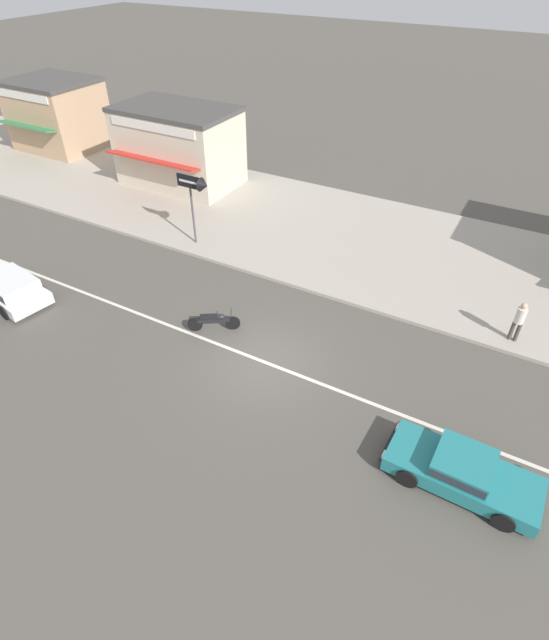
{
  "coord_description": "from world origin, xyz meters",
  "views": [
    {
      "loc": [
        6.59,
        -11.07,
        12.02
      ],
      "look_at": [
        -0.35,
        1.38,
        0.8
      ],
      "focal_mm": 28.0,
      "sensor_mm": 36.0,
      "label": 1
    }
  ],
  "objects_px": {
    "pedestrian_near_clock": "(519,319)",
    "shopfront_far_kios": "(58,114)",
    "sedan_teal_0": "(462,470)",
    "motorcycle_1": "(214,321)",
    "hatchback_white_1": "(9,287)",
    "shopfront_corner_warung": "(179,146)",
    "arrow_signboard": "(199,189)"
  },
  "relations": [
    {
      "from": "pedestrian_near_clock",
      "to": "shopfront_far_kios",
      "type": "bearing_deg",
      "value": 167.49
    },
    {
      "from": "sedan_teal_0",
      "to": "shopfront_far_kios",
      "type": "height_order",
      "value": "shopfront_far_kios"
    },
    {
      "from": "sedan_teal_0",
      "to": "motorcycle_1",
      "type": "distance_m",
      "value": 9.89
    },
    {
      "from": "sedan_teal_0",
      "to": "motorcycle_1",
      "type": "relative_size",
      "value": 2.43
    },
    {
      "from": "hatchback_white_1",
      "to": "shopfront_far_kios",
      "type": "height_order",
      "value": "shopfront_far_kios"
    },
    {
      "from": "motorcycle_1",
      "to": "shopfront_far_kios",
      "type": "distance_m",
      "value": 23.31
    },
    {
      "from": "shopfront_far_kios",
      "to": "shopfront_corner_warung",
      "type": "bearing_deg",
      "value": -4.95
    },
    {
      "from": "arrow_signboard",
      "to": "pedestrian_near_clock",
      "type": "relative_size",
      "value": 2.06
    },
    {
      "from": "motorcycle_1",
      "to": "shopfront_corner_warung",
      "type": "relative_size",
      "value": 0.26
    },
    {
      "from": "shopfront_corner_warung",
      "to": "sedan_teal_0",
      "type": "bearing_deg",
      "value": -33.63
    },
    {
      "from": "hatchback_white_1",
      "to": "shopfront_far_kios",
      "type": "relative_size",
      "value": 0.79
    },
    {
      "from": "sedan_teal_0",
      "to": "motorcycle_1",
      "type": "height_order",
      "value": "sedan_teal_0"
    },
    {
      "from": "motorcycle_1",
      "to": "pedestrian_near_clock",
      "type": "xyz_separation_m",
      "value": [
        9.96,
        4.68,
        0.68
      ]
    },
    {
      "from": "sedan_teal_0",
      "to": "arrow_signboard",
      "type": "height_order",
      "value": "arrow_signboard"
    },
    {
      "from": "sedan_teal_0",
      "to": "pedestrian_near_clock",
      "type": "height_order",
      "value": "pedestrian_near_clock"
    },
    {
      "from": "shopfront_corner_warung",
      "to": "shopfront_far_kios",
      "type": "height_order",
      "value": "shopfront_far_kios"
    },
    {
      "from": "hatchback_white_1",
      "to": "shopfront_corner_warung",
      "type": "height_order",
      "value": "shopfront_corner_warung"
    },
    {
      "from": "hatchback_white_1",
      "to": "sedan_teal_0",
      "type": "bearing_deg",
      "value": 0.49
    },
    {
      "from": "sedan_teal_0",
      "to": "shopfront_far_kios",
      "type": "xyz_separation_m",
      "value": [
        -29.88,
        13.63,
        1.77
      ]
    },
    {
      "from": "hatchback_white_1",
      "to": "motorcycle_1",
      "type": "height_order",
      "value": "hatchback_white_1"
    },
    {
      "from": "arrow_signboard",
      "to": "shopfront_corner_warung",
      "type": "relative_size",
      "value": 0.5
    },
    {
      "from": "motorcycle_1",
      "to": "pedestrian_near_clock",
      "type": "bearing_deg",
      "value": 25.18
    },
    {
      "from": "shopfront_far_kios",
      "to": "motorcycle_1",
      "type": "bearing_deg",
      "value": -29.33
    },
    {
      "from": "motorcycle_1",
      "to": "arrow_signboard",
      "type": "xyz_separation_m",
      "value": [
        -3.91,
        4.87,
        2.56
      ]
    },
    {
      "from": "pedestrian_near_clock",
      "to": "shopfront_corner_warung",
      "type": "relative_size",
      "value": 0.24
    },
    {
      "from": "motorcycle_1",
      "to": "arrow_signboard",
      "type": "relative_size",
      "value": 0.51
    },
    {
      "from": "arrow_signboard",
      "to": "shopfront_corner_warung",
      "type": "height_order",
      "value": "shopfront_corner_warung"
    },
    {
      "from": "hatchback_white_1",
      "to": "shopfront_corner_warung",
      "type": "xyz_separation_m",
      "value": [
        -1.06,
        12.85,
        1.69
      ]
    },
    {
      "from": "sedan_teal_0",
      "to": "arrow_signboard",
      "type": "xyz_separation_m",
      "value": [
        -13.54,
        7.12,
        2.46
      ]
    },
    {
      "from": "hatchback_white_1",
      "to": "arrow_signboard",
      "type": "bearing_deg",
      "value": 58.38
    },
    {
      "from": "pedestrian_near_clock",
      "to": "shopfront_corner_warung",
      "type": "height_order",
      "value": "shopfront_corner_warung"
    },
    {
      "from": "arrow_signboard",
      "to": "pedestrian_near_clock",
      "type": "height_order",
      "value": "arrow_signboard"
    }
  ]
}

